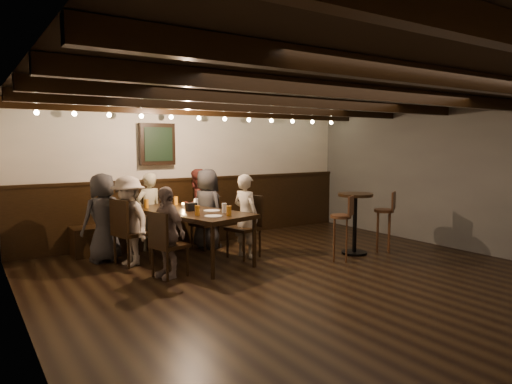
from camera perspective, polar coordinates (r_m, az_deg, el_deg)
room at (r=7.28m, az=-4.99°, el=0.63°), size 7.00×7.00×7.00m
dining_table at (r=6.88m, az=-8.33°, el=-2.83°), size 1.38×2.20×0.76m
chair_left_near at (r=6.91m, az=-15.33°, el=-6.36°), size 0.54×0.54×0.97m
chair_left_far at (r=6.19m, az=-10.84°, el=-7.96°), size 0.49×0.49×0.88m
chair_right_near at (r=7.75m, az=-6.25°, el=-5.06°), size 0.48×0.48×0.88m
chair_right_far at (r=7.11m, az=-1.44°, el=-5.83°), size 0.53×0.53×0.96m
person_bench_left at (r=7.14m, az=-18.56°, el=-3.07°), size 0.73×0.57×1.33m
person_bench_centre at (r=7.73m, az=-13.24°, el=-2.40°), size 0.53×0.41×1.29m
person_bench_right at (r=8.14m, az=-7.40°, el=-1.75°), size 0.74×0.64×1.32m
person_left_near at (r=6.83m, az=-15.62°, el=-3.49°), size 0.67×0.93×1.30m
person_left_far at (r=6.10m, az=-11.14°, el=-4.95°), size 0.46×0.76×1.21m
person_right_near at (r=7.71m, az=-6.10°, el=-2.09°), size 0.57×0.74×1.34m
person_right_far at (r=7.07m, az=-1.28°, el=-2.99°), size 0.41×0.53×1.29m
pint_a at (r=7.26m, az=-13.55°, el=-1.42°), size 0.07×0.07×0.14m
pint_b at (r=7.53m, az=-9.99°, el=-1.08°), size 0.07×0.07×0.14m
pint_c at (r=6.76m, az=-10.86°, el=-1.90°), size 0.07×0.07×0.14m
pint_d at (r=7.21m, az=-7.50°, el=-1.36°), size 0.07×0.07×0.14m
pint_e at (r=6.38m, az=-7.34°, el=-2.30°), size 0.07×0.07×0.14m
pint_f at (r=6.59m, az=-3.98°, el=-2.01°), size 0.07×0.07×0.14m
pint_g at (r=6.30m, az=-3.41°, el=-2.37°), size 0.07×0.07×0.14m
plate_near at (r=6.25m, az=-5.36°, el=-3.03°), size 0.24×0.24×0.01m
plate_far at (r=6.76m, az=-5.55°, el=-2.35°), size 0.24×0.24×0.01m
condiment_caddy at (r=6.83m, az=-8.08°, el=-1.86°), size 0.15×0.10×0.12m
candle at (r=7.18m, az=-9.11°, el=-1.77°), size 0.05×0.05×0.05m
high_top_table at (r=7.42m, az=12.28°, el=-2.74°), size 0.55×0.55×0.98m
bar_stool_left at (r=6.98m, az=10.56°, el=-5.53°), size 0.36×0.36×0.99m
bar_stool_right at (r=7.73m, az=15.68°, el=-4.53°), size 0.36×0.36×0.99m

